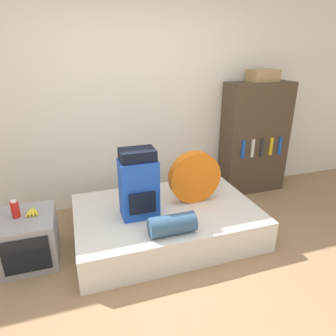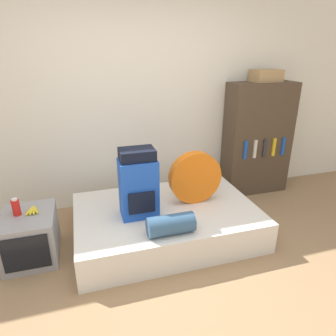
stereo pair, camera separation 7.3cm
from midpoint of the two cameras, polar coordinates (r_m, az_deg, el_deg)
ground_plane at (r=2.67m, az=1.85°, el=-23.39°), size 16.00×16.00×0.00m
wall_back at (r=3.72m, az=-7.90°, el=12.41°), size 8.00×0.05×2.60m
bed at (r=3.27m, az=-1.01°, el=-10.10°), size 1.88×1.26×0.33m
backpack at (r=2.93m, az=-6.31°, el=-3.17°), size 0.36×0.29×0.69m
tent_bag at (r=3.21m, az=4.43°, el=-1.75°), size 0.57×0.12×0.57m
sleeping_roll at (r=2.74m, az=0.03°, el=-10.69°), size 0.43×0.19×0.19m
television at (r=3.19m, az=-25.43°, el=-12.01°), size 0.48×0.59×0.46m
canister at (r=3.09m, az=-27.71°, el=-6.96°), size 0.07×0.07×0.17m
banana_bunch at (r=3.12m, az=-25.06°, el=-7.59°), size 0.13×0.18×0.03m
bookshelf at (r=4.27m, az=15.69°, el=5.43°), size 0.89×0.37×1.50m
cardboard_box at (r=4.16m, az=17.11°, el=16.49°), size 0.36×0.26×0.15m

